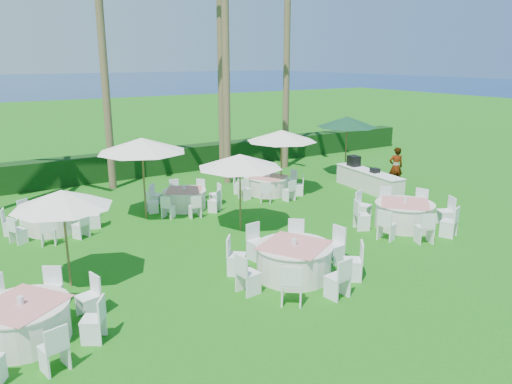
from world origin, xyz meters
TOP-DOWN VIEW (x-y plane):
  - ground at (0.00, 0.00)m, footprint 120.00×120.00m
  - hedge at (0.00, 12.00)m, footprint 34.00×1.00m
  - banquet_table_a at (-6.40, -0.79)m, footprint 3.22×3.22m
  - banquet_table_b at (-0.00, -1.16)m, footprint 3.50×3.50m
  - banquet_table_c at (5.42, 0.04)m, footprint 3.33×3.33m
  - banquet_table_d at (-4.63, 5.85)m, footprint 2.97×2.97m
  - banquet_table_e at (0.07, 5.90)m, footprint 2.86×2.86m
  - banquet_table_f at (3.88, 5.94)m, footprint 2.93×2.93m
  - umbrella_a at (-5.07, 1.29)m, footprint 2.38×2.38m
  - umbrella_b at (0.64, 2.70)m, footprint 2.76×2.76m
  - umbrella_c at (-1.58, 5.55)m, footprint 3.07×3.07m
  - umbrella_d at (4.42, 5.82)m, footprint 2.91×2.91m
  - umbrella_green at (8.80, 6.76)m, footprint 2.86×2.86m
  - buffet_table at (7.82, 4.21)m, footprint 1.15×3.76m
  - staff_person at (9.33, 4.09)m, footprint 0.75×0.65m
  - palm_b at (-1.35, 10.32)m, footprint 4.40×4.02m
  - palm_c at (3.38, 8.57)m, footprint 4.41×4.06m
  - palm_d at (4.02, 10.23)m, footprint 4.40×4.10m
  - palm_e at (7.51, 9.91)m, footprint 4.38×4.23m

SIDE VIEW (x-z plane):
  - ground at x=0.00m, z-range 0.00..0.00m
  - banquet_table_e at x=0.07m, z-range -0.06..0.82m
  - banquet_table_f at x=3.88m, z-range -0.06..0.83m
  - banquet_table_d at x=-4.63m, z-range -0.06..0.85m
  - banquet_table_a at x=-6.40m, z-range -0.06..0.91m
  - banquet_table_c at x=5.42m, z-range -0.06..0.96m
  - banquet_table_b at x=0.00m, z-range -0.06..0.98m
  - buffet_table at x=7.82m, z-range -0.20..1.12m
  - hedge at x=0.00m, z-range 0.00..1.20m
  - staff_person at x=9.33m, z-range 0.00..1.75m
  - umbrella_a at x=-5.07m, z-range 1.02..3.51m
  - umbrella_b at x=0.64m, z-range 1.05..3.59m
  - umbrella_d at x=4.42m, z-range 1.09..3.75m
  - umbrella_green at x=8.80m, z-range 1.17..4.02m
  - umbrella_c at x=-1.58m, z-range 1.18..4.05m
  - palm_b at x=-1.35m, z-range 0.46..9.76m
  - palm_d at x=4.02m, z-range 0.47..10.22m
  - palm_c at x=3.38m, z-range 0.47..10.47m
  - palm_e at x=7.51m, z-range 0.47..10.65m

